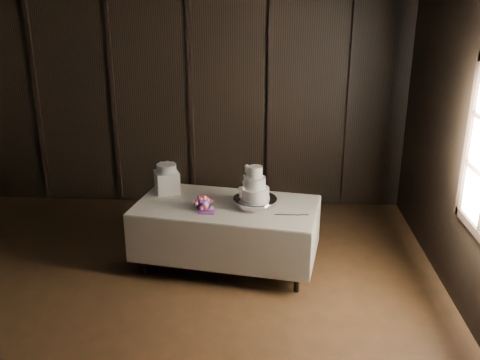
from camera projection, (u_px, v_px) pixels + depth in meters
name	position (u px, v px, depth m)	size (l,w,h in m)	color
room	(130.00, 191.00, 4.22)	(6.08, 7.08, 3.08)	black
display_table	(227.00, 233.00, 6.02)	(2.14, 1.37, 0.76)	beige
cake_stand	(255.00, 202.00, 5.84)	(0.48, 0.48, 0.09)	silver
wedding_cake	(253.00, 186.00, 5.77)	(0.35, 0.31, 0.37)	white
bouquet	(203.00, 203.00, 5.77)	(0.28, 0.38, 0.18)	#DE5C74
box_pedestal	(167.00, 182.00, 6.22)	(0.26, 0.26, 0.25)	white
small_cake	(166.00, 168.00, 6.16)	(0.23, 0.23, 0.09)	white
cake_knife	(287.00, 215.00, 5.61)	(0.37, 0.02, 0.01)	silver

